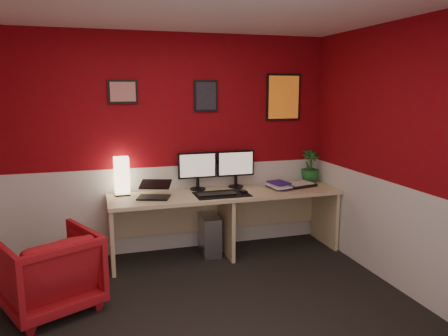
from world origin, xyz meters
TOP-DOWN VIEW (x-y plane):
  - ground at (0.00, 0.00)m, footprint 4.00×3.50m
  - wall_back at (0.00, 1.75)m, footprint 4.00×0.01m
  - wall_front at (0.00, -1.75)m, footprint 4.00×0.01m
  - wall_right at (2.00, 0.00)m, footprint 0.01×3.50m
  - wainscot_back at (0.00, 1.75)m, footprint 4.00×0.01m
  - wainscot_right at (2.00, 0.00)m, footprint 0.01×3.50m
  - desk at (0.68, 1.41)m, footprint 2.60×0.65m
  - shoji_lamp at (-0.44, 1.62)m, footprint 0.16×0.16m
  - laptop at (-0.13, 1.37)m, footprint 0.39×0.32m
  - monitor_left at (0.41, 1.63)m, footprint 0.45×0.06m
  - monitor_right at (0.87, 1.63)m, footprint 0.45×0.06m
  - desk_mat at (0.61, 1.33)m, footprint 0.60×0.38m
  - keyboard at (0.54, 1.30)m, footprint 0.42×0.14m
  - mouse at (0.86, 1.31)m, footprint 0.07×0.11m
  - book_bottom at (1.26, 1.41)m, footprint 0.31×0.36m
  - book_middle at (1.21, 1.37)m, footprint 0.24×0.31m
  - book_top at (1.25, 1.41)m, footprint 0.24×0.29m
  - zen_tray at (1.62, 1.45)m, footprint 0.40×0.33m
  - potted_plant at (1.84, 1.61)m, footprint 0.23×0.23m
  - pc_tower at (0.51, 1.50)m, footprint 0.23×0.46m
  - armchair at (-1.14, 0.63)m, footprint 0.99×1.00m
  - art_left at (-0.39, 1.74)m, footprint 0.32×0.02m
  - art_center at (0.54, 1.74)m, footprint 0.28×0.02m
  - art_right at (1.51, 1.74)m, footprint 0.44×0.02m

SIDE VIEW (x-z plane):
  - ground at x=0.00m, z-range -0.01..0.01m
  - pc_tower at x=0.51m, z-range 0.00..0.45m
  - armchair at x=-1.14m, z-range 0.00..0.69m
  - desk at x=0.68m, z-range 0.00..0.73m
  - wainscot_back at x=0.00m, z-range 0.00..1.00m
  - wainscot_right at x=2.00m, z-range 0.00..1.00m
  - desk_mat at x=0.61m, z-range 0.73..0.74m
  - book_bottom at x=1.26m, z-range 0.73..0.76m
  - keyboard at x=0.54m, z-range 0.74..0.75m
  - zen_tray at x=1.62m, z-range 0.73..0.76m
  - mouse at x=0.86m, z-range 0.74..0.77m
  - book_middle at x=1.21m, z-range 0.76..0.78m
  - book_top at x=1.25m, z-range 0.78..0.80m
  - laptop at x=-0.13m, z-range 0.73..0.95m
  - shoji_lamp at x=-0.44m, z-range 0.73..1.13m
  - potted_plant at x=1.84m, z-range 0.73..1.14m
  - monitor_left at x=0.41m, z-range 0.73..1.31m
  - monitor_right at x=0.87m, z-range 0.73..1.31m
  - wall_back at x=0.00m, z-range 0.00..2.50m
  - wall_front at x=0.00m, z-range 0.00..2.50m
  - wall_right at x=2.00m, z-range 0.00..2.50m
  - art_right at x=1.51m, z-range 1.50..2.06m
  - art_center at x=0.54m, z-range 1.62..1.98m
  - art_left at x=-0.39m, z-range 1.72..1.98m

